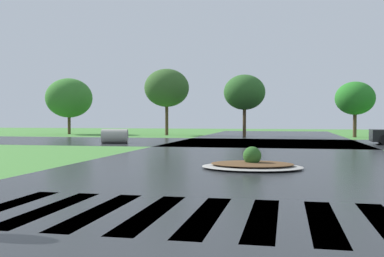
{
  "coord_description": "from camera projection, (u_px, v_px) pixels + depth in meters",
  "views": [
    {
      "loc": [
        1.25,
        -3.28,
        1.56
      ],
      "look_at": [
        -2.07,
        12.63,
        1.17
      ],
      "focal_mm": 42.39,
      "sensor_mm": 36.0,
      "label": 1
    }
  ],
  "objects": [
    {
      "name": "asphalt_roadway",
      "position": [
        243.0,
        171.0,
        13.29
      ],
      "size": [
        11.6,
        80.0,
        0.01
      ],
      "primitive_type": "cube",
      "color": "#232628",
      "rests_on": "ground"
    },
    {
      "name": "asphalt_cross_road",
      "position": [
        266.0,
        143.0,
        28.18
      ],
      "size": [
        90.0,
        10.44,
        0.01
      ],
      "primitive_type": "cube",
      "color": "#232628",
      "rests_on": "ground"
    },
    {
      "name": "crosswalk_stripes",
      "position": [
        206.0,
        215.0,
        7.21
      ],
      "size": [
        7.65,
        3.11,
        0.01
      ],
      "color": "white",
      "rests_on": "ground"
    },
    {
      "name": "median_island",
      "position": [
        252.0,
        164.0,
        13.86
      ],
      "size": [
        3.1,
        2.4,
        0.68
      ],
      "color": "#9E9B93",
      "rests_on": "ground"
    },
    {
      "name": "drainage_pipe_stack",
      "position": [
        115.0,
        136.0,
        27.55
      ],
      "size": [
        1.73,
        1.23,
        0.87
      ],
      "color": "#9E9B93",
      "rests_on": "ground"
    },
    {
      "name": "background_treeline",
      "position": [
        283.0,
        93.0,
        38.0
      ],
      "size": [
        48.72,
        5.47,
        5.91
      ],
      "color": "#4C3823",
      "rests_on": "ground"
    }
  ]
}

